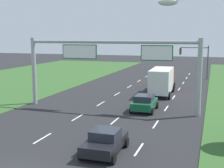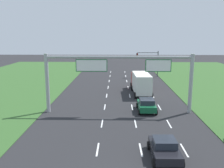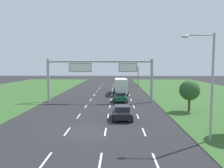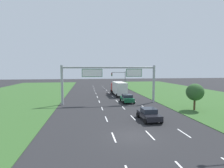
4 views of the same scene
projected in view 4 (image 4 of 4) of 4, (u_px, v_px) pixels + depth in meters
The scene contains 10 objects.
ground_plane at pixel (132, 136), 16.40m from camera, with size 200.00×200.00×0.00m, color #262628.
lane_dashes_inner_left at pixel (101, 105), 30.93m from camera, with size 0.14×68.40×0.01m.
lane_dashes_inner_right at pixel (120, 104), 31.44m from camera, with size 0.14×68.40×0.01m.
lane_dashes_slip at pixel (139, 104), 31.96m from camera, with size 0.14×68.40×0.01m.
car_near_red at pixel (127, 98), 32.90m from camera, with size 2.23×3.95×1.57m.
car_lead_silver at pixel (149, 114), 21.51m from camera, with size 2.22×3.99×1.48m.
box_truck at pixel (119, 88), 42.31m from camera, with size 2.90×8.65×3.22m.
sign_gantry at pixel (110, 77), 31.59m from camera, with size 17.24×0.44×7.00m.
traffic_light_mast at pixel (119, 77), 57.73m from camera, with size 4.76×0.49×5.60m.
roadside_tree_mid at pixel (195, 92), 26.54m from camera, with size 2.60×2.60×4.12m.
Camera 4 is at (-4.21, -15.48, 6.27)m, focal length 28.00 mm.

